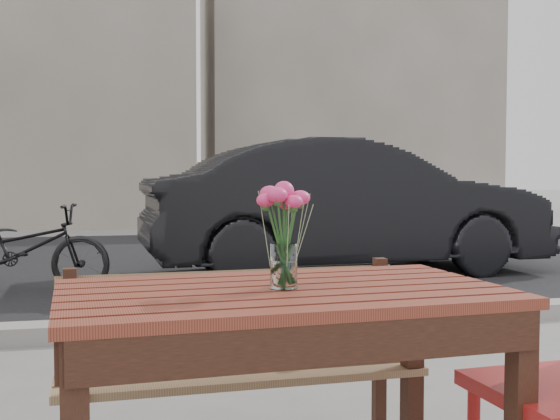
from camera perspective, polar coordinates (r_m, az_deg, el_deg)
The scene contains 7 objects.
street at distance 6.95m, azimuth -8.88°, elevation -5.98°, with size 30.00×8.12×0.12m.
backdrop_buildings at distance 16.39m, azimuth -10.44°, elevation 11.70°, with size 15.50×4.00×8.00m.
main_table at distance 2.06m, azimuth 0.21°, elevation -9.88°, with size 1.32×0.83×0.78m.
main_bench at distance 2.61m, azimuth -3.47°, elevation -10.94°, with size 1.29×0.43×0.80m.
main_vase at distance 2.00m, azimuth 0.31°, elevation -0.98°, with size 0.17×0.17×0.31m.
parked_car at distance 7.81m, azimuth 5.39°, elevation 0.22°, with size 1.55×4.45×1.47m, color black.
bicycle at distance 6.90m, azimuth -20.15°, elevation -2.97°, with size 0.55×1.58×0.83m, color black.
Camera 1 is at (-0.42, -1.79, 1.11)m, focal length 45.00 mm.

